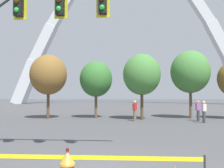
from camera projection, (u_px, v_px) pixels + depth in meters
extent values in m
cylinder|color=#A8842D|center=(67.00, 164.00, 4.60)|extent=(0.30, 0.30, 0.04)
cone|color=#A8842D|center=(67.00, 157.00, 4.61)|extent=(0.30, 0.30, 0.22)
cylinder|color=#5E0F0D|center=(67.00, 150.00, 4.62)|extent=(0.06, 0.06, 0.06)
cube|color=yellow|center=(52.00, 157.00, 4.68)|extent=(5.75, 0.13, 0.08)
cylinder|color=#232326|center=(3.00, 3.00, 8.09)|extent=(1.11, 0.08, 0.81)
cube|color=black|center=(19.00, 3.00, 8.04)|extent=(0.26, 0.24, 0.90)
cube|color=gold|center=(20.00, 4.00, 8.18)|extent=(0.44, 0.03, 1.04)
sphere|color=#392706|center=(17.00, 1.00, 7.92)|extent=(0.16, 0.16, 0.16)
sphere|color=green|center=(16.00, 10.00, 7.90)|extent=(0.16, 0.16, 0.16)
cube|color=black|center=(60.00, 1.00, 7.93)|extent=(0.26, 0.24, 0.90)
cube|color=gold|center=(61.00, 3.00, 8.07)|extent=(0.44, 0.03, 1.04)
sphere|color=#392706|center=(59.00, 0.00, 7.80)|extent=(0.16, 0.16, 0.16)
sphere|color=green|center=(59.00, 9.00, 7.79)|extent=(0.16, 0.16, 0.16)
cube|color=black|center=(103.00, 0.00, 7.81)|extent=(0.26, 0.24, 0.90)
cube|color=gold|center=(103.00, 2.00, 7.95)|extent=(0.44, 0.03, 1.04)
sphere|color=green|center=(102.00, 7.00, 7.67)|extent=(0.16, 0.16, 0.16)
cube|color=silver|center=(26.00, 83.00, 57.16)|extent=(6.47, 2.61, 11.03)
cube|color=silver|center=(43.00, 44.00, 57.25)|extent=(6.19, 2.38, 9.42)
cube|color=silver|center=(60.00, 12.00, 57.26)|extent=(5.90, 2.14, 7.83)
cube|color=silver|center=(200.00, 8.00, 54.59)|extent=(5.90, 2.14, 7.83)
cube|color=silver|center=(219.00, 41.00, 53.91)|extent=(6.19, 2.38, 9.42)
cylinder|color=brown|center=(48.00, 105.00, 20.82)|extent=(0.24, 0.24, 2.36)
ellipsoid|color=brown|center=(48.00, 75.00, 20.95)|extent=(3.14, 3.14, 3.46)
cylinder|color=brown|center=(96.00, 106.00, 21.39)|extent=(0.24, 0.24, 2.15)
ellipsoid|color=#336B2D|center=(96.00, 79.00, 21.50)|extent=(2.86, 2.86, 3.15)
cylinder|color=brown|center=(142.00, 105.00, 20.01)|extent=(0.24, 0.24, 2.33)
ellipsoid|color=#427A38|center=(142.00, 74.00, 20.13)|extent=(3.11, 3.11, 3.42)
cylinder|color=brown|center=(191.00, 104.00, 21.07)|extent=(0.24, 0.24, 2.53)
ellipsoid|color=#427A38|center=(190.00, 72.00, 21.20)|extent=(3.37, 3.37, 3.71)
cylinder|color=brown|center=(135.00, 116.00, 18.87)|extent=(0.22, 0.22, 0.84)
cube|color=#B22323|center=(135.00, 107.00, 18.90)|extent=(0.36, 0.39, 0.54)
sphere|color=beige|center=(135.00, 102.00, 18.92)|extent=(0.20, 0.20, 0.20)
cylinder|color=#38383D|center=(198.00, 116.00, 18.88)|extent=(0.22, 0.22, 0.84)
cube|color=#995193|center=(198.00, 107.00, 18.91)|extent=(0.38, 0.29, 0.54)
sphere|color=tan|center=(198.00, 102.00, 18.93)|extent=(0.20, 0.20, 0.20)
cylinder|color=#38383D|center=(204.00, 117.00, 17.61)|extent=(0.22, 0.22, 0.84)
cube|color=beige|center=(204.00, 107.00, 17.64)|extent=(0.39, 0.35, 0.54)
sphere|color=beige|center=(204.00, 102.00, 17.66)|extent=(0.20, 0.20, 0.20)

